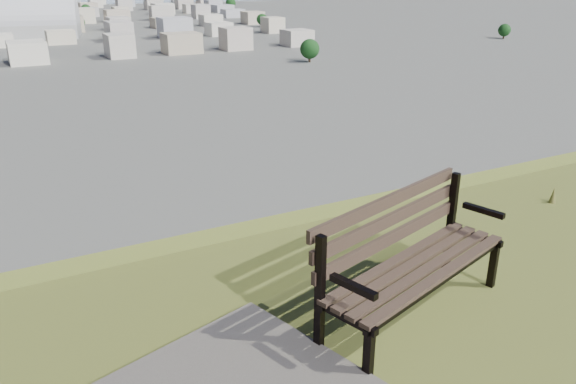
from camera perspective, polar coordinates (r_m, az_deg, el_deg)
park_bench at (r=4.15m, az=12.12°, el=-5.98°), size 1.78×1.02×0.89m
arena at (r=283.93m, az=-26.01°, el=14.94°), size 57.02×33.85×22.52m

